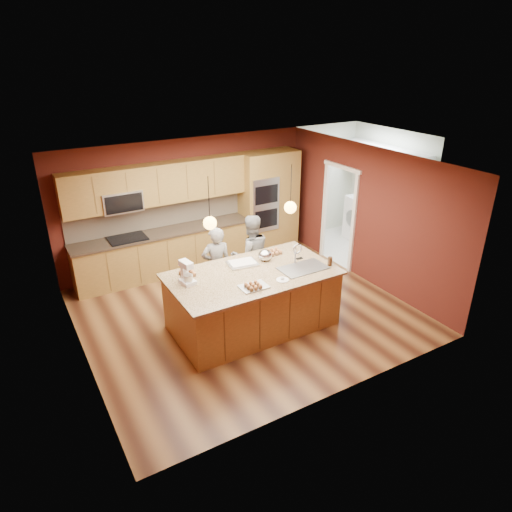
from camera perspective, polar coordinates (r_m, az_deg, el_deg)
floor at (r=8.29m, az=-1.43°, el=-6.96°), size 5.50×5.50×0.00m
ceiling at (r=7.25m, az=-1.65°, el=11.54°), size 5.50×5.50×0.00m
wall_back at (r=9.80m, az=-8.66°, el=6.57°), size 5.50×0.00×5.50m
wall_front at (r=5.84m, az=10.50°, el=-6.65°), size 5.50×0.00×5.50m
wall_left at (r=6.91m, az=-21.94°, el=-2.95°), size 0.00×5.00×5.00m
wall_right at (r=9.22m, az=13.66°, el=4.98°), size 0.00×5.00×5.00m
cabinet_run at (r=9.48m, az=-11.74°, el=3.36°), size 3.74×0.64×2.30m
oven_column at (r=10.39m, az=1.56°, el=6.74°), size 1.30×0.62×2.30m
doorway_trim at (r=9.86m, az=10.25°, el=4.72°), size 0.08×1.11×2.20m
laundry_room at (r=10.97m, az=15.88°, el=11.11°), size 2.60×2.70×2.70m
pendant_left at (r=6.72m, az=-5.78°, el=4.15°), size 0.20×0.20×0.80m
pendant_right at (r=7.38m, az=4.31°, el=6.10°), size 0.20×0.20×0.80m
island at (r=7.65m, az=-0.34°, el=-5.40°), size 2.72×1.52×1.38m
person_left at (r=8.27m, az=-4.95°, el=-1.26°), size 0.60×0.45×1.49m
person_right at (r=8.54m, az=-0.67°, el=0.08°), size 0.86×0.72×1.59m
stand_mixer at (r=7.11m, az=-8.65°, el=-2.22°), size 0.23×0.29×0.37m
sheet_cake at (r=7.70m, az=-1.71°, el=-0.91°), size 0.53×0.42×0.05m
cooling_rack at (r=6.98m, az=-0.30°, el=-3.85°), size 0.43×0.31×0.02m
mixing_bowl at (r=7.82m, az=1.14°, el=0.11°), size 0.24×0.24×0.20m
plate at (r=7.19m, az=3.33°, el=-3.00°), size 0.20×0.20×0.01m
tumbler at (r=7.74m, az=9.22°, el=-0.66°), size 0.08×0.08×0.15m
phone at (r=7.94m, az=5.44°, el=-0.30°), size 0.12×0.07×0.01m
cupcakes_left at (r=7.40m, az=-8.59°, el=-2.17°), size 0.25×0.25×0.07m
cupcakes_rack at (r=6.92m, az=-0.33°, el=-3.72°), size 0.24×0.24×0.07m
cupcakes_right at (r=8.10m, az=2.30°, el=0.54°), size 0.25×0.25×0.07m
washer at (r=11.08m, az=15.61°, el=3.69°), size 0.69×0.72×1.11m
dryer at (r=11.48m, az=13.15°, el=4.61°), size 0.75×0.77×1.07m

